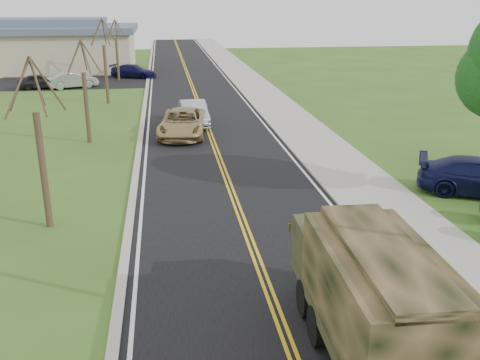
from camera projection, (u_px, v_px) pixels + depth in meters
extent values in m
cube|color=black|center=(193.00, 89.00, 48.46)|extent=(8.00, 120.00, 0.01)
cube|color=#9E998E|center=(238.00, 87.00, 49.00)|extent=(0.30, 120.00, 0.12)
cube|color=#9E998E|center=(257.00, 87.00, 49.24)|extent=(3.20, 120.00, 0.10)
cube|color=#9E998E|center=(147.00, 89.00, 47.88)|extent=(0.30, 120.00, 0.10)
cylinder|color=#38281C|center=(43.00, 171.00, 18.75)|extent=(0.24, 0.24, 4.20)
cylinder|color=#38281C|center=(48.00, 84.00, 17.95)|extent=(1.01, 0.33, 1.90)
cylinder|color=#38281C|center=(38.00, 84.00, 18.37)|extent=(0.13, 1.29, 1.74)
cylinder|color=#38281C|center=(19.00, 84.00, 17.87)|extent=(0.98, 0.43, 1.90)
cylinder|color=#38281C|center=(17.00, 90.00, 17.29)|extent=(0.79, 1.05, 1.77)
cylinder|color=#38281C|center=(38.00, 87.00, 17.42)|extent=(0.58, 0.90, 1.90)
cylinder|color=#38281C|center=(87.00, 108.00, 30.02)|extent=(0.24, 0.24, 3.96)
cylinder|color=#38281C|center=(91.00, 56.00, 29.27)|extent=(0.96, 0.32, 1.79)
cylinder|color=#38281C|center=(84.00, 57.00, 29.67)|extent=(0.12, 1.22, 1.65)
cylinder|color=#38281C|center=(74.00, 56.00, 29.19)|extent=(0.93, 0.41, 1.79)
cylinder|color=#38281C|center=(74.00, 59.00, 28.65)|extent=(0.75, 0.99, 1.67)
cylinder|color=#38281C|center=(86.00, 57.00, 28.77)|extent=(0.55, 0.85, 1.80)
cylinder|color=#38281C|center=(106.00, 75.00, 41.18)|extent=(0.24, 0.24, 4.44)
cylinder|color=#38281C|center=(110.00, 32.00, 40.33)|extent=(1.07, 0.35, 2.00)
cylinder|color=#38281C|center=(104.00, 32.00, 40.78)|extent=(0.13, 1.36, 1.84)
cylinder|color=#38281C|center=(96.00, 32.00, 40.25)|extent=(1.03, 0.46, 2.00)
cylinder|color=#38281C|center=(96.00, 33.00, 39.64)|extent=(0.83, 1.10, 1.87)
cylinder|color=#38281C|center=(106.00, 32.00, 39.77)|extent=(0.61, 0.95, 2.01)
cylinder|color=#38281C|center=(118.00, 60.00, 52.47)|extent=(0.24, 0.24, 4.08)
cylinder|color=#38281C|center=(120.00, 29.00, 51.70)|extent=(0.99, 0.33, 1.84)
cylinder|color=#38281C|center=(116.00, 29.00, 52.11)|extent=(0.13, 1.25, 1.69)
cylinder|color=#38281C|center=(111.00, 29.00, 51.62)|extent=(0.95, 0.42, 1.85)
cylinder|color=#38281C|center=(111.00, 30.00, 51.05)|extent=(0.77, 1.02, 1.72)
cylinder|color=#38281C|center=(118.00, 29.00, 51.18)|extent=(0.57, 0.88, 1.85)
cube|color=tan|center=(43.00, 51.00, 60.60)|extent=(20.00, 12.00, 4.20)
cube|color=#475466|center=(40.00, 29.00, 59.82)|extent=(21.00, 13.00, 0.70)
cube|color=#475466|center=(40.00, 23.00, 59.59)|extent=(14.00, 8.00, 0.90)
cube|color=black|center=(88.00, 81.00, 52.73)|extent=(18.00, 10.00, 0.02)
cylinder|color=black|center=(318.00, 326.00, 12.70)|extent=(0.34, 0.98, 0.97)
cylinder|color=black|center=(393.00, 321.00, 12.90)|extent=(0.34, 0.98, 0.97)
cylinder|color=black|center=(306.00, 298.00, 13.87)|extent=(0.34, 0.98, 0.97)
cylinder|color=black|center=(375.00, 294.00, 14.07)|extent=(0.34, 0.98, 0.97)
cube|color=#36391F|center=(364.00, 320.00, 12.16)|extent=(2.33, 6.27, 0.31)
cube|color=#36391F|center=(338.00, 246.00, 14.04)|extent=(2.18, 1.75, 1.24)
cube|color=black|center=(330.00, 228.00, 14.73)|extent=(1.95, 0.13, 0.62)
cube|color=#36391F|center=(377.00, 331.00, 11.38)|extent=(2.37, 4.77, 0.13)
cube|color=black|center=(381.00, 293.00, 11.08)|extent=(2.37, 4.77, 1.77)
cube|color=black|center=(384.00, 252.00, 10.77)|extent=(1.57, 4.74, 0.22)
imported|color=tan|center=(183.00, 123.00, 31.86)|extent=(3.35, 5.97, 1.58)
imported|color=#B4B4B9|center=(194.00, 113.00, 34.65)|extent=(1.85, 4.68, 1.52)
imported|color=black|center=(40.00, 81.00, 48.27)|extent=(4.18, 2.47, 1.33)
imported|color=#9F9FA4|center=(72.00, 80.00, 48.64)|extent=(4.65, 3.20, 1.45)
imported|color=#0F1037|center=(134.00, 71.00, 54.82)|extent=(5.03, 3.45, 1.35)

